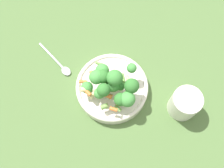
# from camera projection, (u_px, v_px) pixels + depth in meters

# --- Properties ---
(ground_plane) EXTENTS (3.00, 3.00, 0.00)m
(ground_plane) POSITION_uv_depth(u_px,v_px,m) (112.00, 90.00, 0.84)
(ground_plane) COLOR #4C6B38
(bowl) EXTENTS (0.22, 0.22, 0.04)m
(bowl) POSITION_uv_depth(u_px,v_px,m) (112.00, 88.00, 0.82)
(bowl) COLOR silver
(bowl) RESTS_ON ground_plane
(pasta_salad) EXTENTS (0.18, 0.17, 0.10)m
(pasta_salad) POSITION_uv_depth(u_px,v_px,m) (112.00, 85.00, 0.75)
(pasta_salad) COLOR #8CB766
(pasta_salad) RESTS_ON bowl
(cup) EXTENTS (0.09, 0.09, 0.09)m
(cup) POSITION_uv_depth(u_px,v_px,m) (185.00, 103.00, 0.77)
(cup) COLOR silver
(cup) RESTS_ON ground_plane
(spoon) EXTENTS (0.15, 0.09, 0.01)m
(spoon) POSITION_uv_depth(u_px,v_px,m) (60.00, 65.00, 0.87)
(spoon) COLOR silver
(spoon) RESTS_ON ground_plane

